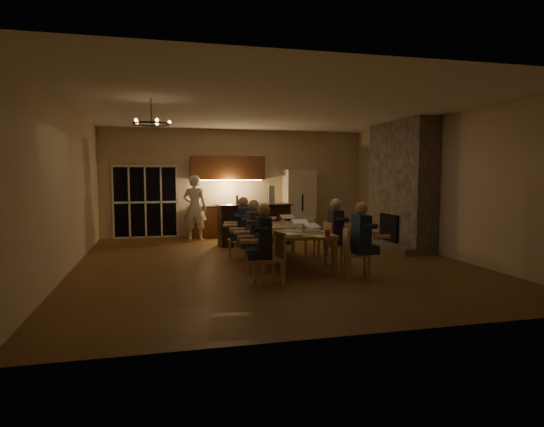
{
  "coord_description": "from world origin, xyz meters",
  "views": [
    {
      "loc": [
        -2.28,
        -9.26,
        1.88
      ],
      "look_at": [
        0.08,
        0.3,
        1.01
      ],
      "focal_mm": 30.0,
      "sensor_mm": 36.0,
      "label": 1
    }
  ],
  "objects_px": {
    "refrigerator": "(299,202)",
    "laptop_e": "(269,218)",
    "bar_bottle": "(237,200)",
    "chair_right_far": "(317,237)",
    "bar_island": "(254,224)",
    "laptop_f": "(289,217)",
    "chair_left_near": "(269,258)",
    "plate_near": "(313,230)",
    "plate_far": "(300,223)",
    "person_right_mid": "(336,232)",
    "redcup_far": "(281,219)",
    "laptop_b": "(316,227)",
    "mug_mid": "(283,222)",
    "standing_person": "(195,208)",
    "chandelier": "(152,124)",
    "plate_left": "(288,234)",
    "chair_left_mid": "(256,248)",
    "laptop_c": "(274,223)",
    "mug_back": "(266,222)",
    "can_cola": "(268,219)",
    "chair_right_near": "(357,254)",
    "laptop_a": "(293,229)",
    "dining_table": "(289,246)",
    "mug_front": "(294,228)",
    "can_silver": "(303,229)",
    "person_right_near": "(361,240)",
    "can_right": "(304,223)",
    "redcup_mid": "(264,224)",
    "person_left_mid": "(254,235)",
    "redcup_near": "(327,233)",
    "chair_left_far": "(240,240)",
    "bar_blender": "(272,195)",
    "person_left_far": "(243,228)",
    "person_left_near": "(264,244)"
  },
  "relations": [
    {
      "from": "person_right_near",
      "to": "plate_near",
      "type": "xyz_separation_m",
      "value": [
        -0.53,
        1.09,
        0.07
      ]
    },
    {
      "from": "person_left_near",
      "to": "standing_person",
      "type": "height_order",
      "value": "standing_person"
    },
    {
      "from": "chair_left_near",
      "to": "plate_far",
      "type": "distance_m",
      "value": 2.69
    },
    {
      "from": "chandelier",
      "to": "plate_left",
      "type": "bearing_deg",
      "value": -5.55
    },
    {
      "from": "laptop_e",
      "to": "laptop_b",
      "type": "bearing_deg",
      "value": 110.2
    },
    {
      "from": "bar_bottle",
      "to": "chair_right_far",
      "type": "bearing_deg",
      "value": -53.58
    },
    {
      "from": "can_silver",
      "to": "laptop_e",
      "type": "bearing_deg",
      "value": 99.42
    },
    {
      "from": "person_right_mid",
      "to": "laptop_e",
      "type": "height_order",
      "value": "person_right_mid"
    },
    {
      "from": "refrigerator",
      "to": "redcup_mid",
      "type": "xyz_separation_m",
      "value": [
        -2.04,
        -4.04,
        -0.19
      ]
    },
    {
      "from": "person_right_near",
      "to": "redcup_far",
      "type": "height_order",
      "value": "person_right_near"
    },
    {
      "from": "redcup_near",
      "to": "can_cola",
      "type": "bearing_deg",
      "value": 98.67
    },
    {
      "from": "plate_left",
      "to": "can_cola",
      "type": "bearing_deg",
      "value": 85.58
    },
    {
      "from": "chair_left_mid",
      "to": "mug_front",
      "type": "bearing_deg",
      "value": 101.31
    },
    {
      "from": "dining_table",
      "to": "mug_front",
      "type": "height_order",
      "value": "mug_front"
    },
    {
      "from": "mug_back",
      "to": "plate_left",
      "type": "distance_m",
      "value": 1.75
    },
    {
      "from": "redcup_far",
      "to": "can_silver",
      "type": "distance_m",
      "value": 2.03
    },
    {
      "from": "person_left_far",
      "to": "plate_left",
      "type": "height_order",
      "value": "person_left_far"
    },
    {
      "from": "refrigerator",
      "to": "laptop_e",
      "type": "height_order",
      "value": "refrigerator"
    },
    {
      "from": "person_left_near",
      "to": "mug_front",
      "type": "xyz_separation_m",
      "value": [
        0.87,
        1.15,
        0.11
      ]
    },
    {
      "from": "person_left_mid",
      "to": "redcup_near",
      "type": "height_order",
      "value": "person_left_mid"
    },
    {
      "from": "person_right_near",
      "to": "laptop_f",
      "type": "bearing_deg",
      "value": 13.44
    },
    {
      "from": "redcup_near",
      "to": "can_cola",
      "type": "height_order",
      "value": "same"
    },
    {
      "from": "bar_island",
      "to": "laptop_f",
      "type": "relative_size",
      "value": 6.1
    },
    {
      "from": "dining_table",
      "to": "chair_right_far",
      "type": "bearing_deg",
      "value": 37.67
    },
    {
      "from": "person_right_mid",
      "to": "redcup_far",
      "type": "bearing_deg",
      "value": 24.21
    },
    {
      "from": "mug_back",
      "to": "chandelier",
      "type": "bearing_deg",
      "value": -147.85
    },
    {
      "from": "laptop_a",
      "to": "mug_mid",
      "type": "height_order",
      "value": "laptop_a"
    },
    {
      "from": "standing_person",
      "to": "chair_left_near",
      "type": "bearing_deg",
      "value": 118.94
    },
    {
      "from": "laptop_c",
      "to": "person_right_mid",
      "type": "bearing_deg",
      "value": 139.11
    },
    {
      "from": "laptop_b",
      "to": "mug_mid",
      "type": "bearing_deg",
      "value": 75.96
    },
    {
      "from": "bar_bottle",
      "to": "refrigerator",
      "type": "bearing_deg",
      "value": 37.26
    },
    {
      "from": "laptop_b",
      "to": "plate_near",
      "type": "distance_m",
      "value": 0.33
    },
    {
      "from": "plate_far",
      "to": "laptop_b",
      "type": "bearing_deg",
      "value": -95.49
    },
    {
      "from": "plate_far",
      "to": "chair_left_far",
      "type": "bearing_deg",
      "value": -178.63
    },
    {
      "from": "plate_near",
      "to": "mug_mid",
      "type": "bearing_deg",
      "value": 104.32
    },
    {
      "from": "laptop_a",
      "to": "mug_back",
      "type": "distance_m",
      "value": 1.94
    },
    {
      "from": "redcup_mid",
      "to": "plate_near",
      "type": "bearing_deg",
      "value": -47.24
    },
    {
      "from": "chair_left_near",
      "to": "chair_left_far",
      "type": "distance_m",
      "value": 2.32
    },
    {
      "from": "chair_left_mid",
      "to": "plate_far",
      "type": "height_order",
      "value": "chair_left_mid"
    },
    {
      "from": "chair_left_mid",
      "to": "laptop_c",
      "type": "height_order",
      "value": "laptop_c"
    },
    {
      "from": "chandelier",
      "to": "laptop_a",
      "type": "relative_size",
      "value": 2.02
    },
    {
      "from": "chair_right_near",
      "to": "refrigerator",
      "type": "bearing_deg",
      "value": 4.9
    },
    {
      "from": "standing_person",
      "to": "laptop_b",
      "type": "distance_m",
      "value": 5.1
    },
    {
      "from": "chair_left_near",
      "to": "plate_near",
      "type": "xyz_separation_m",
      "value": [
        1.17,
        1.12,
        0.31
      ]
    },
    {
      "from": "laptop_b",
      "to": "mug_mid",
      "type": "distance_m",
      "value": 1.49
    },
    {
      "from": "chandelier",
      "to": "bar_blender",
      "type": "bearing_deg",
      "value": 48.16
    },
    {
      "from": "chair_right_near",
      "to": "can_cola",
      "type": "xyz_separation_m",
      "value": [
        -0.93,
        3.04,
        0.37
      ]
    },
    {
      "from": "laptop_b",
      "to": "mug_back",
      "type": "height_order",
      "value": "laptop_b"
    },
    {
      "from": "chair_right_far",
      "to": "plate_near",
      "type": "bearing_deg",
      "value": 142.44
    },
    {
      "from": "laptop_f",
      "to": "can_right",
      "type": "relative_size",
      "value": 2.67
    }
  ]
}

